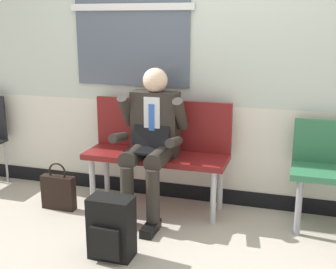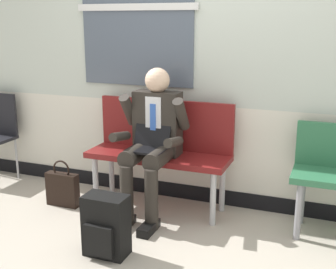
{
  "view_description": "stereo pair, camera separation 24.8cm",
  "coord_description": "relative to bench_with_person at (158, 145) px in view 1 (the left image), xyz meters",
  "views": [
    {
      "loc": [
        0.84,
        -3.23,
        1.64
      ],
      "look_at": [
        -0.17,
        0.04,
        0.75
      ],
      "focal_mm": 46.97,
      "sensor_mm": 36.0,
      "label": 1
    },
    {
      "loc": [
        1.08,
        -3.15,
        1.64
      ],
      "look_at": [
        -0.17,
        0.04,
        0.75
      ],
      "focal_mm": 46.97,
      "sensor_mm": 36.0,
      "label": 2
    }
  ],
  "objects": [
    {
      "name": "station_wall",
      "position": [
        0.34,
        0.27,
        0.88
      ],
      "size": [
        6.22,
        0.16,
        2.9
      ],
      "color": "beige",
      "rests_on": "ground"
    },
    {
      "name": "person_seated",
      "position": [
        0.0,
        -0.2,
        0.11
      ],
      "size": [
        0.57,
        0.7,
        1.26
      ],
      "color": "#2D2823",
      "rests_on": "ground"
    },
    {
      "name": "bench_with_person",
      "position": [
        0.0,
        0.0,
        0.0
      ],
      "size": [
        1.26,
        0.42,
        0.96
      ],
      "color": "maroon",
      "rests_on": "ground"
    },
    {
      "name": "handbag",
      "position": [
        -0.83,
        -0.34,
        -0.41
      ],
      "size": [
        0.31,
        0.09,
        0.43
      ],
      "color": "black",
      "rests_on": "ground"
    },
    {
      "name": "ground_plane",
      "position": [
        0.35,
        -0.32,
        -0.57
      ],
      "size": [
        18.0,
        18.0,
        0.0
      ],
      "primitive_type": "plane",
      "color": "#B2A899"
    },
    {
      "name": "backpack",
      "position": [
        -0.03,
        -0.97,
        -0.35
      ],
      "size": [
        0.31,
        0.22,
        0.45
      ],
      "color": "black",
      "rests_on": "ground"
    }
  ]
}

